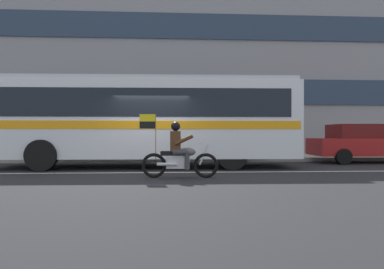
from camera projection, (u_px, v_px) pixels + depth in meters
name	position (u px, v px, depth m)	size (l,w,h in m)	color
ground_plane	(151.00, 171.00, 11.06)	(60.00, 60.00, 0.00)	black
sidewalk_curb	(158.00, 158.00, 16.16)	(28.00, 3.80, 0.15)	#A39E93
lane_center_stripe	(150.00, 173.00, 10.46)	(26.60, 0.14, 0.01)	silver
office_building_facade	(160.00, 65.00, 18.43)	(28.00, 0.89, 10.19)	gray
transit_bus	(147.00, 116.00, 12.24)	(10.87, 2.81, 3.22)	silver
motorcycle_with_rider	(179.00, 154.00, 9.21)	(2.19, 0.64, 1.78)	black
parked_sedan_curbside	(363.00, 143.00, 14.14)	(4.46, 1.91, 1.64)	maroon
fire_hydrant	(25.00, 150.00, 14.41)	(0.22, 0.30, 0.75)	#4C8C3F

